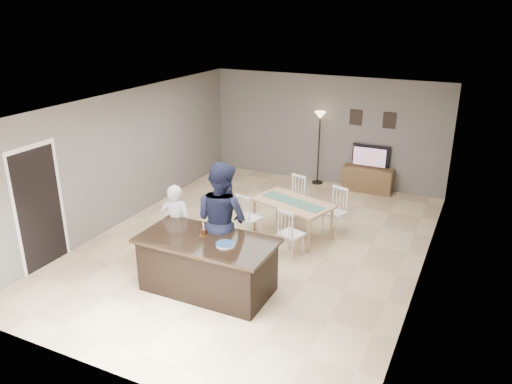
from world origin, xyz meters
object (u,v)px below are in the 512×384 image
at_px(man, 222,220).
at_px(floor_lamp, 320,128).
at_px(birthday_cake, 204,232).
at_px(kitchen_island, 208,264).
at_px(tv_console, 368,179).
at_px(plate_stack, 225,245).
at_px(television, 370,156).
at_px(woman, 176,225).
at_px(dining_table, 292,208).

relative_size(man, floor_lamp, 1.08).
bearing_deg(birthday_cake, man, 80.16).
xyz_separation_m(kitchen_island, tv_console, (1.20, 5.57, -0.15)).
distance_m(kitchen_island, plate_stack, 0.60).
xyz_separation_m(tv_console, television, (0.00, 0.07, 0.56)).
distance_m(woman, birthday_cake, 0.97).
height_order(kitchen_island, birthday_cake, birthday_cake).
bearing_deg(woman, tv_console, -131.97).
bearing_deg(dining_table, man, -86.95).
bearing_deg(television, tv_console, 90.00).
bearing_deg(floor_lamp, kitchen_island, -89.10).
relative_size(man, birthday_cake, 9.45).
relative_size(man, dining_table, 0.96).
height_order(plate_stack, floor_lamp, floor_lamp).
relative_size(woman, birthday_cake, 6.96).
relative_size(woman, plate_stack, 5.17).
relative_size(television, birthday_cake, 4.34).
bearing_deg(television, kitchen_island, 77.99).
bearing_deg(birthday_cake, kitchen_island, -42.24).
relative_size(television, floor_lamp, 0.49).
bearing_deg(dining_table, woman, -108.87).
xyz_separation_m(tv_console, birthday_cake, (-1.31, -5.47, 0.65)).
bearing_deg(plate_stack, man, 122.82).
xyz_separation_m(plate_stack, floor_lamp, (-0.46, 5.67, 0.51)).
relative_size(kitchen_island, plate_stack, 7.57).
bearing_deg(floor_lamp, birthday_cake, -90.27).
bearing_deg(woman, plate_stack, 135.79).
relative_size(television, dining_table, 0.44).
xyz_separation_m(tv_console, man, (-1.24, -5.02, 0.70)).
distance_m(woman, plate_stack, 1.47).
bearing_deg(man, floor_lamp, -77.09).
xyz_separation_m(woman, floor_lamp, (0.86, 5.04, 0.70)).
distance_m(television, dining_table, 3.29).
bearing_deg(tv_console, floor_lamp, 179.11).
distance_m(birthday_cake, plate_stack, 0.52).
height_order(tv_console, television, television).
xyz_separation_m(tv_console, floor_lamp, (-1.29, 0.02, 1.13)).
relative_size(television, man, 0.46).
height_order(man, floor_lamp, man).
bearing_deg(kitchen_island, birthday_cake, 137.76).
bearing_deg(plate_stack, woman, 154.57).
xyz_separation_m(kitchen_island, birthday_cake, (-0.11, 0.10, 0.50)).
distance_m(tv_console, woman, 5.48).
bearing_deg(plate_stack, tv_console, 81.63).
xyz_separation_m(kitchen_island, woman, (-0.95, 0.55, 0.28)).
bearing_deg(man, tv_console, -91.50).
distance_m(woman, dining_table, 2.37).
relative_size(birthday_cake, plate_stack, 0.74).
xyz_separation_m(kitchen_island, floor_lamp, (-0.09, 5.59, 0.98)).
relative_size(man, plate_stack, 7.01).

